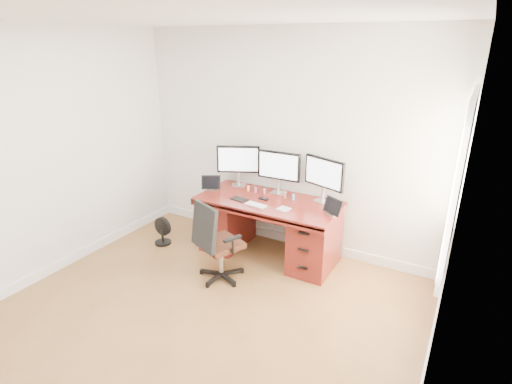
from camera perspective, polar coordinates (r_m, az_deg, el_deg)
The scene contains 20 objects.
ground at distance 3.86m, azimuth -11.69°, elevation -20.48°, with size 4.50×4.50×0.00m, color brown.
back_wall at distance 4.95m, azimuth 4.27°, elevation 7.01°, with size 4.00×0.10×2.70m, color white.
right_wall at distance 2.51m, azimuth 25.41°, elevation -9.02°, with size 0.10×4.50×2.70m.
desk at distance 4.91m, azimuth 1.89°, elevation -4.80°, with size 1.70×0.80×0.75m.
office_chair at distance 4.49m, azimuth -5.52°, elevation -8.88°, with size 0.64×0.64×0.93m.
floor_fan at distance 5.41m, azimuth -13.28°, elevation -5.49°, with size 0.25×0.21×0.37m.
monitor_left at distance 5.13m, azimuth -2.55°, elevation 4.48°, with size 0.51×0.27×0.53m.
monitor_center at distance 4.86m, azimuth 3.28°, elevation 3.56°, with size 0.55×0.15×0.53m.
monitor_right at distance 4.65m, azimuth 9.70°, elevation 2.49°, with size 0.53×0.22×0.53m.
tablet_left at distance 5.07m, azimuth -6.51°, elevation 1.21°, with size 0.24×0.17×0.19m.
tablet_right at distance 4.39m, azimuth 10.85°, elevation -2.21°, with size 0.24×0.17×0.19m.
keyboard at distance 4.58m, azimuth -0.01°, elevation -1.86°, with size 0.25×0.11×0.01m, color silver.
trackpad at distance 4.49m, azimuth 3.97°, elevation -2.42°, with size 0.13×0.13×0.01m, color #BBBEC3.
drawing_tablet at distance 4.76m, azimuth -2.39°, elevation -1.03°, with size 0.20×0.12×0.01m, color black.
phone at distance 4.77m, azimuth 1.09°, elevation -1.00°, with size 0.11×0.06×0.01m, color black.
figurine_orange at distance 5.02m, azimuth -1.10°, elevation 0.59°, with size 0.03×0.03×0.07m.
figurine_pink at distance 4.97m, azimuth -0.04°, elevation 0.38°, with size 0.03×0.03×0.07m.
figurine_purple at distance 4.92m, azimuth 1.22°, elevation 0.14°, with size 0.03×0.03×0.07m.
figurine_brown at distance 4.80m, azimuth 4.19°, elevation -0.44°, with size 0.03×0.03×0.07m.
figurine_blue at distance 4.76m, azimuth 5.37°, elevation -0.67°, with size 0.03×0.03×0.07m.
Camera 1 is at (2.03, -2.12, 2.51)m, focal length 28.00 mm.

